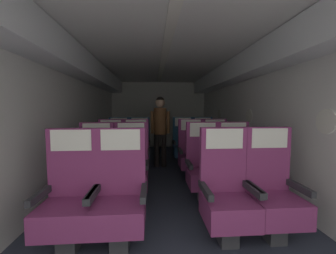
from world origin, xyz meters
The scene contains 19 objects.
ground centered at (0.00, 3.47, -0.01)m, with size 3.44×7.33×0.02m, color #2D3342.
fuselage_shell centered at (0.00, 3.72, 1.65)m, with size 3.32×6.98×2.28m.
seat_a_left_window centered at (-0.98, 1.64, 0.47)m, with size 0.50×0.47×1.11m.
seat_a_left_aisle centered at (-0.51, 1.64, 0.47)m, with size 0.50×0.47×1.11m.
seat_a_right_aisle centered at (0.98, 1.65, 0.47)m, with size 0.50×0.47×1.11m.
seat_a_right_window centered at (0.51, 1.64, 0.47)m, with size 0.50×0.47×1.11m.
seat_b_left_window centered at (-0.99, 2.58, 0.47)m, with size 0.50×0.47×1.11m.
seat_b_left_aisle centered at (-0.51, 2.60, 0.47)m, with size 0.50×0.47×1.11m.
seat_b_right_aisle centered at (0.98, 2.60, 0.47)m, with size 0.50×0.47×1.11m.
seat_b_right_window centered at (0.52, 2.59, 0.47)m, with size 0.50×0.47×1.11m.
seat_c_left_window centered at (-0.98, 3.57, 0.47)m, with size 0.50×0.47×1.11m.
seat_c_left_aisle centered at (-0.52, 3.55, 0.47)m, with size 0.50×0.47×1.11m.
seat_c_right_aisle centered at (0.99, 3.55, 0.47)m, with size 0.50×0.47×1.11m.
seat_c_right_window centered at (0.52, 3.54, 0.47)m, with size 0.50×0.47×1.11m.
seat_d_left_window centered at (-0.98, 4.52, 0.47)m, with size 0.50×0.47×1.11m.
seat_d_left_aisle centered at (-0.51, 4.53, 0.47)m, with size 0.50×0.47×1.11m.
seat_d_right_aisle centered at (0.98, 4.50, 0.47)m, with size 0.50×0.47×1.11m.
seat_d_right_window centered at (0.51, 4.51, 0.47)m, with size 0.50×0.47×1.11m.
flight_attendant centered at (-0.04, 4.37, 0.97)m, with size 0.43×0.28×1.58m.
Camera 1 is at (-0.21, -0.29, 1.29)m, focal length 22.38 mm.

